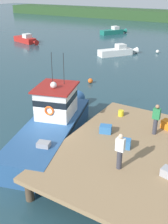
# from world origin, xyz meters

# --- Properties ---
(ground_plane) EXTENTS (200.00, 200.00, 0.00)m
(ground_plane) POSITION_xyz_m (0.00, 0.00, 0.00)
(ground_plane) COLOR #23424C
(dock) EXTENTS (6.00, 9.00, 1.20)m
(dock) POSITION_xyz_m (4.80, 0.00, 1.07)
(dock) COLOR #4C3D2D
(dock) RESTS_ON ground
(main_fishing_boat) EXTENTS (4.77, 9.90, 4.80)m
(main_fishing_boat) POSITION_xyz_m (0.04, 0.43, 1.01)
(main_fishing_boat) COLOR #285184
(main_fishing_boat) RESTS_ON ground
(crate_single_by_cleat) EXTENTS (0.71, 0.60, 0.47)m
(crate_single_by_cleat) POSITION_xyz_m (5.85, 2.76, 1.44)
(crate_single_by_cleat) COLOR orange
(crate_single_by_cleat) RESTS_ON dock
(crate_single_far) EXTENTS (0.70, 0.60, 0.43)m
(crate_single_far) POSITION_xyz_m (4.62, -0.13, 1.41)
(crate_single_far) COLOR #3370B2
(crate_single_far) RESTS_ON dock
(crate_stack_near_edge) EXTENTS (0.71, 0.61, 0.41)m
(crate_stack_near_edge) POSITION_xyz_m (3.23, 0.68, 1.40)
(crate_stack_near_edge) COLOR #3370B2
(crate_stack_near_edge) RESTS_ON dock
(bait_bucket) EXTENTS (0.32, 0.32, 0.34)m
(bait_bucket) POSITION_xyz_m (3.09, 2.93, 1.37)
(bait_bucket) COLOR yellow
(bait_bucket) RESTS_ON dock
(deckhand_by_the_boat) EXTENTS (0.36, 0.22, 1.63)m
(deckhand_by_the_boat) POSITION_xyz_m (5.09, -1.71, 2.06)
(deckhand_by_the_boat) COLOR #383842
(deckhand_by_the_boat) RESTS_ON dock
(deckhand_further_back) EXTENTS (0.36, 0.22, 1.63)m
(deckhand_further_back) POSITION_xyz_m (5.43, 1.87, 2.06)
(deckhand_further_back) COLOR #383842
(deckhand_further_back) RESTS_ON dock
(moored_boat_far_right) EXTENTS (5.59, 2.53, 1.40)m
(moored_boat_far_right) POSITION_xyz_m (-21.37, 21.68, 0.48)
(moored_boat_far_right) COLOR red
(moored_boat_far_right) RESTS_ON ground
(moored_boat_off_the_point) EXTENTS (4.08, 5.08, 1.39)m
(moored_boat_off_the_point) POSITION_xyz_m (-5.60, 21.44, 0.48)
(moored_boat_off_the_point) COLOR white
(moored_boat_off_the_point) RESTS_ON ground
(moored_boat_near_channel) EXTENTS (3.57, 5.29, 1.38)m
(moored_boat_near_channel) POSITION_xyz_m (-13.33, 36.31, 0.48)
(moored_boat_near_channel) COLOR #196B5B
(moored_boat_near_channel) RESTS_ON ground
(mooring_buoy_outer) EXTENTS (0.44, 0.44, 0.44)m
(mooring_buoy_outer) POSITION_xyz_m (-1.58, 25.21, 0.22)
(mooring_buoy_outer) COLOR silver
(mooring_buoy_outer) RESTS_ON ground
(mooring_buoy_channel_marker) EXTENTS (0.45, 0.45, 0.45)m
(mooring_buoy_channel_marker) POSITION_xyz_m (-3.09, 10.09, 0.22)
(mooring_buoy_channel_marker) COLOR #EA5B19
(mooring_buoy_channel_marker) RESTS_ON ground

